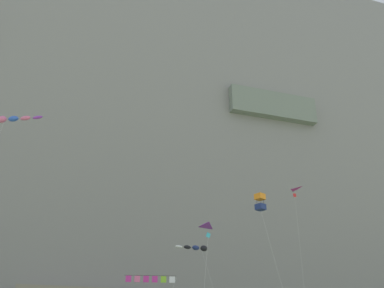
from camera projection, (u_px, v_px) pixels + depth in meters
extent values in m
cube|color=gray|center=(96.00, 140.00, 79.35)|extent=(180.00, 22.35, 74.72)
cube|color=gray|center=(270.00, 108.00, 80.49)|extent=(16.14, 3.72, 4.88)
ellipsoid|color=black|center=(204.00, 248.00, 50.27)|extent=(0.96, 0.77, 0.66)
ellipsoid|color=navy|center=(196.00, 248.00, 49.82)|extent=(0.94, 0.66, 0.55)
ellipsoid|color=black|center=(187.00, 247.00, 49.37)|extent=(0.91, 0.54, 0.43)
ellipsoid|color=white|center=(179.00, 247.00, 48.92)|extent=(0.89, 0.42, 0.31)
pyramid|color=purple|center=(213.00, 235.00, 34.30)|extent=(1.00, 1.40, 0.35)
cube|color=#38B2D1|center=(208.00, 235.00, 34.12)|extent=(0.41, 0.10, 0.43)
ellipsoid|color=pink|center=(1.00, 119.00, 36.46)|extent=(1.04, 0.91, 0.58)
ellipsoid|color=blue|center=(13.00, 119.00, 36.25)|extent=(0.99, 0.82, 0.48)
ellipsoid|color=pink|center=(25.00, 118.00, 36.05)|extent=(0.94, 0.73, 0.38)
ellipsoid|color=purple|center=(38.00, 117.00, 35.85)|extent=(0.88, 0.64, 0.28)
cylinder|color=black|center=(151.00, 276.00, 45.99)|extent=(5.17, 1.08, 0.03)
cube|color=white|center=(172.00, 280.00, 46.08)|extent=(0.58, 0.21, 0.63)
cube|color=#8CCC33|center=(163.00, 279.00, 45.98)|extent=(0.57, 0.16, 0.63)
cube|color=#CC3399|center=(155.00, 279.00, 45.89)|extent=(0.57, 0.16, 0.63)
cube|color=#CC3399|center=(146.00, 279.00, 45.80)|extent=(0.57, 0.18, 0.63)
cube|color=pink|center=(137.00, 279.00, 45.70)|extent=(0.57, 0.20, 0.63)
cube|color=#CC3399|center=(128.00, 279.00, 45.61)|extent=(0.57, 0.19, 0.63)
pyramid|color=#CC3399|center=(291.00, 193.00, 56.37)|extent=(1.14, 1.68, 0.21)
cube|color=red|center=(295.00, 195.00, 56.46)|extent=(0.45, 0.06, 0.49)
cylinder|color=silver|center=(304.00, 283.00, 51.01)|extent=(1.16, 2.02, 21.24)
cube|color=orange|center=(260.00, 197.00, 37.66)|extent=(0.90, 0.90, 0.48)
cube|color=navy|center=(261.00, 207.00, 37.29)|extent=(0.90, 0.90, 0.48)
cylinder|color=black|center=(264.00, 202.00, 37.56)|extent=(0.02, 0.02, 1.29)
cylinder|color=black|center=(257.00, 202.00, 37.39)|extent=(0.02, 0.02, 1.29)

